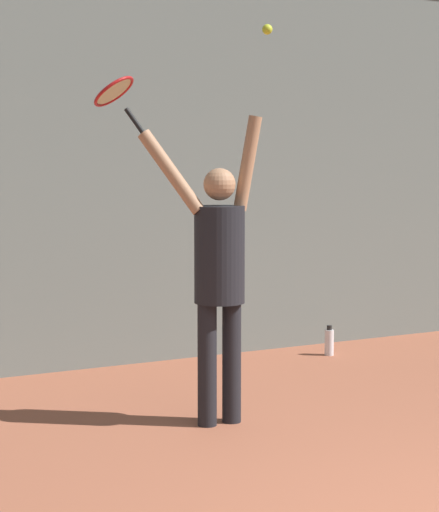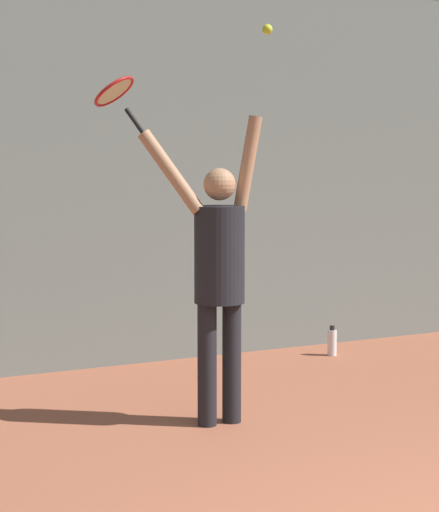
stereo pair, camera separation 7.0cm
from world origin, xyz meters
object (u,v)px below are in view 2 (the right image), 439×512
(tennis_ball, at_px, (267,29))
(water_bottle, at_px, (332,342))
(tennis_player, at_px, (219,267))
(tennis_racket, at_px, (116,94))

(tennis_ball, bearing_deg, water_bottle, 45.15)
(tennis_ball, xyz_separation_m, water_bottle, (1.63, 1.63, -2.52))
(tennis_player, distance_m, water_bottle, 2.63)
(tennis_player, distance_m, tennis_ball, 1.60)
(tennis_player, xyz_separation_m, tennis_racket, (-0.58, 0.38, 1.15))
(tennis_racket, relative_size, water_bottle, 1.47)
(tennis_player, bearing_deg, water_bottle, 38.26)
(tennis_racket, bearing_deg, water_bottle, 24.51)
(tennis_racket, relative_size, tennis_ball, 6.01)
(tennis_player, height_order, water_bottle, tennis_player)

